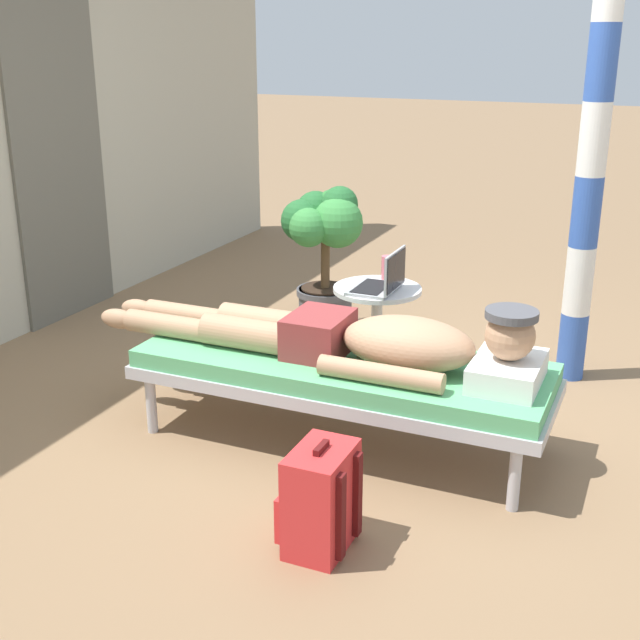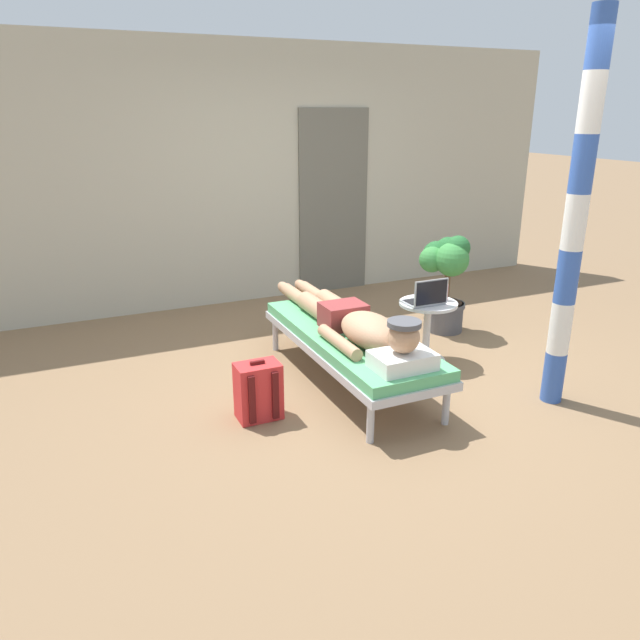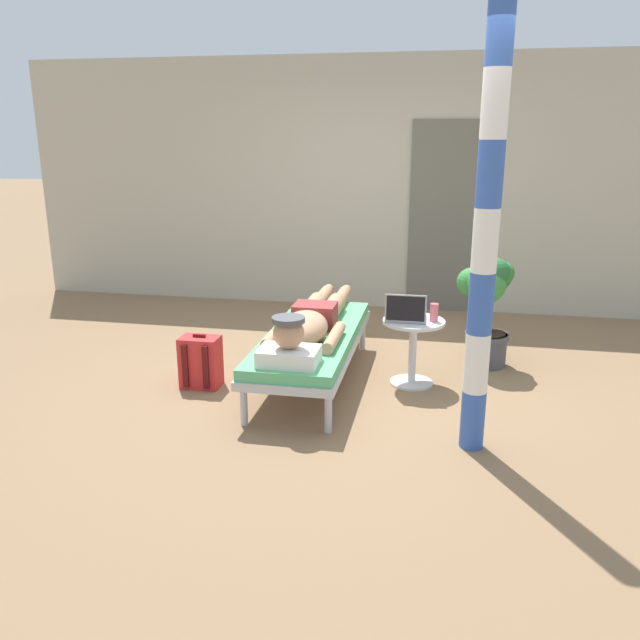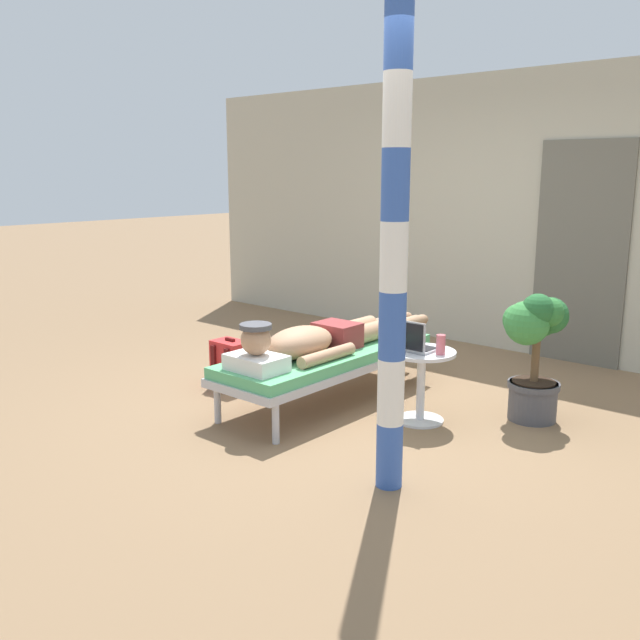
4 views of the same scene
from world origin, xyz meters
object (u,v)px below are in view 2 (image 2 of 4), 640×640
Objects in this scene: drink_glass at (444,292)px; lounge_chair at (350,341)px; side_table at (427,321)px; laptop at (426,298)px; porch_post at (575,222)px; person_reclining at (355,323)px; backpack at (258,391)px; potted_plant at (446,272)px.

lounge_chair is at bearing -173.29° from drink_glass.
side_table reaches higher than lounge_chair.
laptop is 0.22m from drink_glass.
porch_post is (0.43, -1.00, 0.96)m from side_table.
drink_glass is at bearing 11.70° from person_reclining.
laptop reaches higher than person_reclining.
drink_glass is at bearing 6.71° from lounge_chair.
person_reclining is 0.82m from side_table.
backpack is (-0.83, -0.25, -0.15)m from lounge_chair.
potted_plant is (1.36, 0.68, 0.24)m from lounge_chair.
porch_post is (1.21, -0.89, 0.97)m from lounge_chair.
laptop is 0.89m from potted_plant.
laptop is at bearing -135.86° from potted_plant.
drink_glass is at bearing -0.38° from side_table.
laptop reaches higher than drink_glass.
backpack reaches higher than lounge_chair.
laptop is at bearing 11.36° from backpack.
side_table is at bearing 13.94° from person_reclining.
side_table is 0.20× the size of porch_post.
person_reclining is 1.55m from potted_plant.
laptop is at bearing -166.54° from drink_glass.
lounge_chair is 6.23× the size of laptop.
lounge_chair is 3.69× the size of side_table.
potted_plant is at bearing 44.49° from side_table.
lounge_chair is 4.56× the size of backpack.
side_table is at bearing 12.69° from backpack.
backpack is (-0.83, -0.17, -0.32)m from person_reclining.
laptop is at bearing -139.48° from side_table.
lounge_chair is at bearing -171.94° from side_table.
potted_plant reaches higher than drink_glass.
potted_plant is (0.64, 0.62, 0.00)m from laptop.
backpack is at bearing -167.31° from side_table.
side_table is 0.84m from potted_plant.
backpack is 0.16× the size of porch_post.
potted_plant is at bearing 23.02° from backpack.
porch_post is (-0.14, -1.56, 0.73)m from potted_plant.
lounge_chair is 0.19m from person_reclining.
drink_glass is at bearing -126.93° from potted_plant.
drink_glass reaches higher than lounge_chair.
lounge_chair is 1.53m from potted_plant.
potted_plant is (0.58, 0.57, 0.23)m from side_table.
laptop is at bearing 4.69° from lounge_chair.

